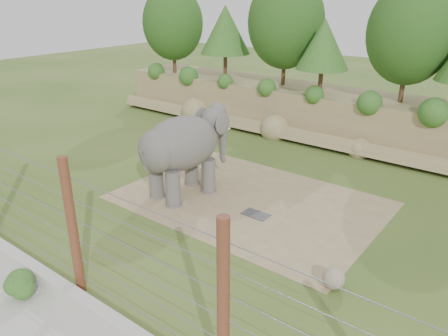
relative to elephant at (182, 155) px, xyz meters
The scene contains 9 objects.
ground 3.19m from the elephant, 42.69° to the right, with size 90.00×90.00×0.00m, color #39591D.
back_embankment 11.38m from the elephant, 76.70° to the left, with size 30.00×5.52×8.77m.
dirt_patch 3.23m from the elephant, 25.42° to the left, with size 10.00×7.00×0.02m, color #907E55.
drain_grate 3.78m from the elephant, ahead, with size 1.00×0.60×0.03m, color #262628.
elephant is the anchor object (origin of this frame).
stone_ball 7.85m from the elephant, 14.58° to the right, with size 0.63×0.63×0.63m, color gray.
retaining_wall 7.25m from the elephant, 73.84° to the right, with size 26.00×0.35×0.50m, color #B5B2A8.
barrier_fence 6.63m from the elephant, 72.64° to the right, with size 20.26×0.26×4.00m.
walkway_shrub 7.80m from the elephant, 82.70° to the right, with size 0.74×0.74×0.74m, color #2D621C.
Camera 1 is at (9.24, -9.97, 7.77)m, focal length 35.00 mm.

